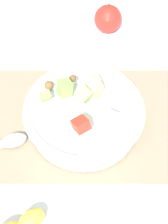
% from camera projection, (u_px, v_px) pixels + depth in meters
% --- Properties ---
extents(ground_plane, '(2.40, 2.40, 0.00)m').
position_uv_depth(ground_plane, '(85.00, 121.00, 0.79)').
color(ground_plane, silver).
extents(placemat, '(0.50, 0.31, 0.01)m').
position_uv_depth(placemat, '(85.00, 121.00, 0.79)').
color(placemat, gray).
rests_on(placemat, ground_plane).
extents(salad_bowl, '(0.27, 0.27, 0.12)m').
position_uv_depth(salad_bowl, '(84.00, 114.00, 0.75)').
color(salad_bowl, white).
rests_on(salad_bowl, placemat).
extents(whole_apple, '(0.08, 0.08, 0.09)m').
position_uv_depth(whole_apple, '(109.00, 19.00, 0.93)').
color(whole_apple, red).
rests_on(whole_apple, ground_plane).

